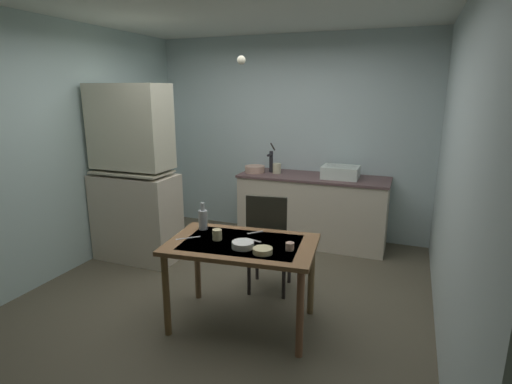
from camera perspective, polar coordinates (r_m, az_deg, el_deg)
name	(u,v)px	position (r m, az deg, el deg)	size (l,w,h in m)	color
ground_plane	(230,293)	(4.09, -3.78, -14.06)	(4.93, 4.93, 0.00)	brown
wall_back	(290,137)	(5.52, 4.89, 7.80)	(3.83, 0.10, 2.64)	silver
wall_left	(65,149)	(4.78, -25.43, 5.49)	(0.10, 4.03, 2.64)	silver
wall_right	(462,176)	(3.33, 27.22, 2.02)	(0.10, 4.03, 2.64)	silver
hutch_cabinet	(134,180)	(4.77, -16.91, 1.58)	(0.96, 0.49, 2.01)	beige
counter_cabinet	(312,209)	(5.24, 7.98, -2.46)	(1.88, 0.64, 0.88)	beige
sink_basin	(341,172)	(5.05, 11.92, 2.80)	(0.44, 0.34, 0.15)	white
hand_pump	(271,160)	(5.30, 2.15, 4.63)	(0.05, 0.27, 0.39)	#232328
mixing_bowl_counter	(255,169)	(5.30, -0.17, 3.27)	(0.26, 0.26, 0.09)	tan
stoneware_crock	(277,168)	(5.25, 2.99, 3.36)	(0.11, 0.11, 0.13)	beige
dining_table	(242,253)	(3.32, -2.03, -8.65)	(1.27, 0.87, 0.74)	brown
chair_far_side	(268,242)	(3.88, 1.78, -7.10)	(0.45, 0.45, 1.00)	#282321
serving_bowl_wide	(243,245)	(3.17, -1.86, -7.48)	(0.18, 0.18, 0.05)	white
soup_bowl_small	(263,251)	(3.07, 0.95, -8.33)	(0.15, 0.15, 0.04)	beige
mug_dark	(217,235)	(3.34, -5.53, -6.04)	(0.08, 0.08, 0.09)	beige
teacup_mint	(290,246)	(3.13, 4.82, -7.69)	(0.07, 0.07, 0.06)	tan
glass_bottle	(203,219)	(3.58, -7.54, -3.80)	(0.08, 0.08, 0.24)	#B7BCC1
table_knife	(188,238)	(3.41, -9.63, -6.46)	(0.21, 0.02, 0.01)	silver
teaspoon_near_bowl	(255,232)	(3.49, -0.12, -5.76)	(0.15, 0.02, 0.01)	beige
teaspoon_by_cup	(253,240)	(3.32, -0.39, -6.86)	(0.15, 0.02, 0.01)	beige
pendant_bulb	(241,60)	(3.88, -2.08, 18.21)	(0.08, 0.08, 0.08)	#F9EFCC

